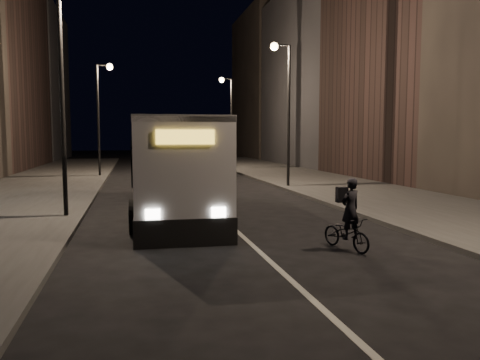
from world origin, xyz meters
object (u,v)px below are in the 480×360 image
city_bus (173,162)px  cyclist_on_bicycle (347,226)px  streetlight_right_mid (284,95)px  car_far (177,159)px  streetlight_left_far (102,104)px  streetlight_right_far (229,110)px  car_near (219,167)px  car_mid (162,164)px  streetlight_left_near (69,70)px

city_bus → cyclist_on_bicycle: (3.93, -7.91, -1.31)m
streetlight_right_mid → car_far: (-4.03, 23.51, -4.71)m
streetlight_left_far → streetlight_right_mid: bearing=-43.2°
streetlight_right_far → car_far: size_ratio=1.82×
cyclist_on_bicycle → car_far: (-1.03, 38.00, 0.00)m
car_near → streetlight_left_far: bearing=-178.3°
streetlight_right_far → car_mid: 8.44m
streetlight_left_near → cyclist_on_bicycle: (7.66, -6.50, -4.71)m
streetlight_right_mid → streetlight_left_far: (-10.66, 10.00, 0.00)m
car_mid → city_bus: bearing=82.6°
streetlight_left_far → car_far: bearing=63.9°
streetlight_right_far → car_near: streetlight_right_far is taller
streetlight_left_near → streetlight_right_far: bearing=66.0°
car_mid → streetlight_right_far: bearing=-156.9°
cyclist_on_bicycle → streetlight_right_mid: bearing=60.8°
car_near → car_far: car_near is taller
city_bus → cyclist_on_bicycle: bearing=-61.7°
streetlight_left_far → cyclist_on_bicycle: 26.10m
car_mid → car_far: (2.19, 10.87, -0.11)m
city_bus → car_mid: 19.28m
streetlight_left_far → city_bus: bearing=-77.3°
streetlight_right_mid → car_mid: size_ratio=1.76×
streetlight_left_near → car_mid: size_ratio=1.76×
city_bus → car_mid: size_ratio=2.93×
streetlight_left_far → car_mid: streetlight_left_far is taller
streetlight_left_near → streetlight_left_far: 18.00m
streetlight_left_near → streetlight_left_far: (0.00, 18.00, 0.00)m
streetlight_right_far → car_near: bearing=-108.0°
streetlight_right_far → car_near: (-2.08, -6.37, -4.67)m
streetlight_right_far → streetlight_left_near: same height
city_bus → car_mid: city_bus is taller
city_bus → streetlight_left_near: bearing=-157.4°
cyclist_on_bicycle → car_far: 38.02m
streetlight_left_far → car_far: streetlight_left_far is taller
city_bus → car_near: (4.86, 16.21, -1.27)m
streetlight_right_far → car_far: (-4.03, 7.51, -4.71)m
streetlight_right_far → streetlight_left_far: 12.24m
streetlight_left_near → car_mid: (4.44, 20.64, -4.60)m
streetlight_left_far → city_bus: size_ratio=0.60×
car_near → streetlight_right_mid: bearing=-73.6°
streetlight_left_far → cyclist_on_bicycle: (7.66, -24.50, -4.71)m
streetlight_left_near → car_near: 20.16m
car_near → streetlight_right_far: bearing=76.1°
streetlight_right_mid → cyclist_on_bicycle: 15.54m
streetlight_right_mid → streetlight_right_far: 16.00m
cyclist_on_bicycle → car_near: cyclist_on_bicycle is taller
city_bus → cyclist_on_bicycle: size_ratio=6.94×
streetlight_right_mid → car_near: 10.90m
car_mid → car_far: 11.09m
cyclist_on_bicycle → car_near: (0.93, 24.12, 0.05)m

